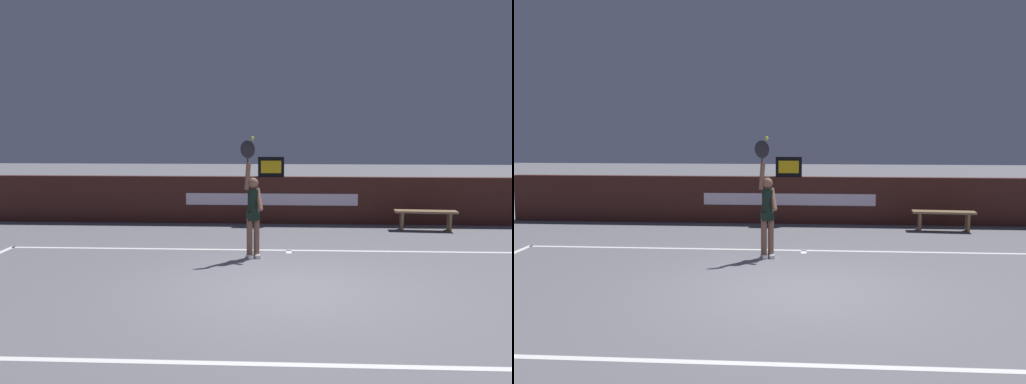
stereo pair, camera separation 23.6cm
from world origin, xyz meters
The scene contains 7 objects.
ground_plane centered at (0.00, 0.00, 0.00)m, with size 60.00×60.00×0.00m, color slate.
court_lines centered at (0.00, 0.04, 0.00)m, with size 11.75×5.85×0.00m.
back_wall centered at (0.00, 6.22, 0.61)m, with size 15.70×0.23×1.23m.
speed_display centered at (-0.45, 6.22, 1.49)m, with size 0.68×0.17×0.52m.
tennis_player centered at (-0.70, 2.18, 0.93)m, with size 0.46×0.37×2.28m.
tennis_ball centered at (-0.71, 2.23, 2.31)m, with size 0.07×0.07×0.07m.
courtside_bench_near centered at (3.35, 5.38, 0.37)m, with size 1.52×0.46×0.48m.
Camera 1 is at (-0.07, -8.78, 2.53)m, focal length 40.55 mm.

